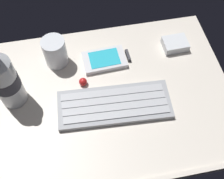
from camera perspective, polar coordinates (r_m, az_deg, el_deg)
ground_plane at (r=75.05cm, az=0.03°, el=-1.73°), size 64.00×48.00×2.80cm
keyboard at (r=72.04cm, az=0.55°, el=-3.10°), size 29.63×12.78×1.70cm
handheld_device at (r=80.09cm, az=-1.10°, el=6.15°), size 13.05×8.14×1.50cm
juice_cup at (r=79.05cm, az=-11.48°, el=7.36°), size 6.40×6.40×8.50cm
water_bottle at (r=70.96cm, az=-21.12°, el=1.93°), size 6.73×6.73×20.80cm
charger_block at (r=85.07cm, az=12.73°, el=9.02°), size 7.13×5.77×2.40cm
trackball_mouse at (r=75.66cm, az=-5.93°, el=1.57°), size 2.20×2.20×2.20cm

